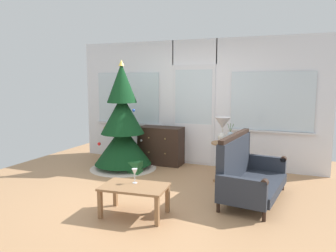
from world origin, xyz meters
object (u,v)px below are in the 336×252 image
object	(u,v)px
flower_vase	(230,137)
wine_glass	(135,173)
table_lamp	(223,126)
christmas_tree	(123,130)
side_table	(225,153)
gift_box	(135,167)
dresser_cabinet	(161,145)
coffee_table	(134,190)
settee_sofa	(247,174)

from	to	relation	value
flower_vase	wine_glass	size ratio (longest dim) A/B	1.79
table_lamp	flower_vase	size ratio (longest dim) A/B	1.26
christmas_tree	side_table	bearing A→B (deg)	1.27
gift_box	dresser_cabinet	bearing A→B (deg)	78.75
side_table	table_lamp	xyz separation A→B (m)	(-0.06, 0.04, 0.47)
wine_glass	side_table	bearing A→B (deg)	67.43
side_table	coffee_table	distance (m)	2.12
christmas_tree	gift_box	xyz separation A→B (m)	(0.40, -0.25, -0.66)
table_lamp	flower_vase	bearing A→B (deg)	-32.01
settee_sofa	flower_vase	world-z (taller)	flower_vase
dresser_cabinet	coffee_table	bearing A→B (deg)	-73.92
christmas_tree	side_table	distance (m)	2.05
dresser_cabinet	table_lamp	bearing A→B (deg)	-19.99
christmas_tree	flower_vase	world-z (taller)	christmas_tree
dresser_cabinet	settee_sofa	size ratio (longest dim) A/B	0.60
dresser_cabinet	flower_vase	xyz separation A→B (m)	(1.56, -0.61, 0.39)
table_lamp	flower_vase	world-z (taller)	table_lamp
coffee_table	wine_glass	xyz separation A→B (m)	(-0.05, 0.10, 0.20)
settee_sofa	flower_vase	size ratio (longest dim) A/B	4.33
christmas_tree	settee_sofa	distance (m)	2.69
dresser_cabinet	flower_vase	size ratio (longest dim) A/B	2.59
table_lamp	flower_vase	distance (m)	0.25
settee_sofa	coffee_table	distance (m)	1.69
side_table	flower_vase	bearing A→B (deg)	-30.96
christmas_tree	wine_glass	xyz separation A→B (m)	(1.25, -1.83, -0.23)
table_lamp	settee_sofa	bearing A→B (deg)	-56.70
settee_sofa	table_lamp	distance (m)	1.19
table_lamp	gift_box	distance (m)	1.81
settee_sofa	wine_glass	xyz separation A→B (m)	(-1.29, -1.05, 0.16)
table_lamp	gift_box	bearing A→B (deg)	-168.10
flower_vase	wine_glass	distance (m)	2.04
side_table	wine_glass	distance (m)	2.04
settee_sofa	table_lamp	xyz separation A→B (m)	(-0.57, 0.87, 0.57)
dresser_cabinet	side_table	size ratio (longest dim) A/B	1.37
coffee_table	side_table	bearing A→B (deg)	69.66
dresser_cabinet	table_lamp	xyz separation A→B (m)	(1.40, -0.51, 0.55)
settee_sofa	table_lamp	world-z (taller)	table_lamp
christmas_tree	coffee_table	distance (m)	2.37
flower_vase	coffee_table	size ratio (longest dim) A/B	0.39
dresser_cabinet	side_table	distance (m)	1.57
settee_sofa	gift_box	xyz separation A→B (m)	(-2.14, 0.54, -0.26)
dresser_cabinet	wine_glass	distance (m)	2.53
settee_sofa	flower_vase	bearing A→B (deg)	118.14
dresser_cabinet	coffee_table	world-z (taller)	dresser_cabinet
wine_glass	gift_box	size ratio (longest dim) A/B	0.84
side_table	coffee_table	world-z (taller)	side_table
dresser_cabinet	settee_sofa	xyz separation A→B (m)	(1.98, -1.38, -0.01)
flower_vase	coffee_table	world-z (taller)	flower_vase
christmas_tree	settee_sofa	bearing A→B (deg)	-17.23
settee_sofa	side_table	xyz separation A→B (m)	(-0.51, 0.83, 0.10)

